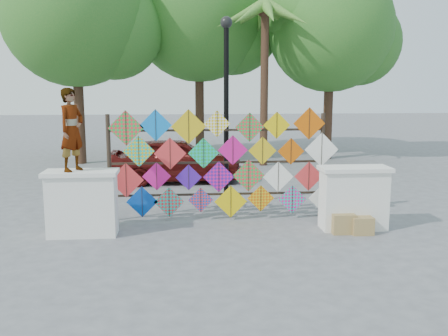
{
  "coord_description": "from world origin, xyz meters",
  "views": [
    {
      "loc": [
        -0.76,
        -9.8,
        2.91
      ],
      "look_at": [
        0.13,
        0.6,
        1.16
      ],
      "focal_mm": 40.0,
      "sensor_mm": 36.0,
      "label": 1
    }
  ],
  "objects_px": {
    "kite_rack": "(220,164)",
    "sedan": "(177,160)",
    "lamppost": "(226,94)",
    "vendor_woman": "(72,130)"
  },
  "relations": [
    {
      "from": "kite_rack",
      "to": "sedan",
      "type": "height_order",
      "value": "kite_rack"
    },
    {
      "from": "lamppost",
      "to": "vendor_woman",
      "type": "bearing_deg",
      "value": -144.89
    },
    {
      "from": "vendor_woman",
      "to": "sedan",
      "type": "distance_m",
      "value": 5.8
    },
    {
      "from": "sedan",
      "to": "vendor_woman",
      "type": "bearing_deg",
      "value": 159.39
    },
    {
      "from": "kite_rack",
      "to": "vendor_woman",
      "type": "relative_size",
      "value": 3.16
    },
    {
      "from": "kite_rack",
      "to": "sedan",
      "type": "distance_m",
      "value": 4.51
    },
    {
      "from": "kite_rack",
      "to": "vendor_woman",
      "type": "height_order",
      "value": "vendor_woman"
    },
    {
      "from": "vendor_woman",
      "to": "lamppost",
      "type": "height_order",
      "value": "lamppost"
    },
    {
      "from": "kite_rack",
      "to": "vendor_woman",
      "type": "xyz_separation_m",
      "value": [
        -2.89,
        -0.93,
        0.84
      ]
    },
    {
      "from": "lamppost",
      "to": "sedan",
      "type": "bearing_deg",
      "value": 111.56
    }
  ]
}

